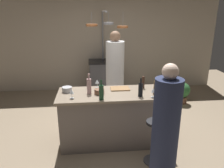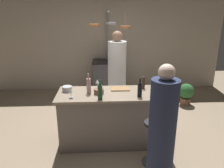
{
  "view_description": "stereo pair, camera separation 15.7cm",
  "coord_description": "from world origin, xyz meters",
  "px_view_note": "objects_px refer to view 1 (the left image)",
  "views": [
    {
      "loc": [
        -0.35,
        -3.35,
        2.17
      ],
      "look_at": [
        0.0,
        0.15,
        1.0
      ],
      "focal_mm": 35.48,
      "sensor_mm": 36.0,
      "label": 1
    },
    {
      "loc": [
        -0.19,
        -3.37,
        2.17
      ],
      "look_at": [
        0.0,
        0.15,
        1.0
      ],
      "focal_mm": 35.48,
      "sensor_mm": 36.0,
      "label": 2
    }
  ],
  "objects_px": {
    "cutting_board": "(120,89)",
    "wine_glass_near_left_guest": "(153,91)",
    "wine_bottle_amber": "(156,87)",
    "stove_range": "(104,77)",
    "wine_glass_near_right_guest": "(72,92)",
    "bar_stool_right": "(154,140)",
    "wine_bottle_dark": "(141,90)",
    "mixing_bowl_steel": "(67,89)",
    "guest_right": "(165,131)",
    "pepper_mill": "(143,82)",
    "wine_bottle_green": "(101,92)",
    "potted_plant": "(182,92)",
    "wine_bottle_rose": "(89,86)",
    "mixing_bowl_wooden": "(99,92)",
    "chef": "(115,77)"
  },
  "relations": [
    {
      "from": "stove_range",
      "to": "wine_bottle_amber",
      "type": "height_order",
      "value": "wine_bottle_amber"
    },
    {
      "from": "mixing_bowl_wooden",
      "to": "pepper_mill",
      "type": "bearing_deg",
      "value": 15.24
    },
    {
      "from": "guest_right",
      "to": "wine_bottle_amber",
      "type": "bearing_deg",
      "value": 82.67
    },
    {
      "from": "wine_bottle_amber",
      "to": "potted_plant",
      "type": "bearing_deg",
      "value": 54.08
    },
    {
      "from": "potted_plant",
      "to": "mixing_bowl_wooden",
      "type": "bearing_deg",
      "value": -143.64
    },
    {
      "from": "potted_plant",
      "to": "wine_glass_near_left_guest",
      "type": "distance_m",
      "value": 2.27
    },
    {
      "from": "wine_bottle_amber",
      "to": "wine_glass_near_right_guest",
      "type": "relative_size",
      "value": 2.09
    },
    {
      "from": "cutting_board",
      "to": "mixing_bowl_wooden",
      "type": "height_order",
      "value": "mixing_bowl_wooden"
    },
    {
      "from": "wine_bottle_green",
      "to": "wine_glass_near_left_guest",
      "type": "xyz_separation_m",
      "value": [
        0.8,
        0.02,
        -0.01
      ]
    },
    {
      "from": "pepper_mill",
      "to": "wine_glass_near_right_guest",
      "type": "bearing_deg",
      "value": -163.26
    },
    {
      "from": "cutting_board",
      "to": "chef",
      "type": "bearing_deg",
      "value": 88.92
    },
    {
      "from": "wine_bottle_rose",
      "to": "mixing_bowl_steel",
      "type": "height_order",
      "value": "wine_bottle_rose"
    },
    {
      "from": "chef",
      "to": "wine_bottle_rose",
      "type": "height_order",
      "value": "chef"
    },
    {
      "from": "wine_bottle_dark",
      "to": "wine_glass_near_left_guest",
      "type": "relative_size",
      "value": 2.01
    },
    {
      "from": "potted_plant",
      "to": "wine_bottle_rose",
      "type": "relative_size",
      "value": 1.57
    },
    {
      "from": "guest_right",
      "to": "mixing_bowl_steel",
      "type": "relative_size",
      "value": 9.96
    },
    {
      "from": "cutting_board",
      "to": "wine_glass_near_left_guest",
      "type": "bearing_deg",
      "value": -42.08
    },
    {
      "from": "cutting_board",
      "to": "wine_bottle_amber",
      "type": "relative_size",
      "value": 1.05
    },
    {
      "from": "wine_bottle_green",
      "to": "wine_glass_near_right_guest",
      "type": "height_order",
      "value": "wine_bottle_green"
    },
    {
      "from": "chef",
      "to": "wine_bottle_green",
      "type": "distance_m",
      "value": 1.41
    },
    {
      "from": "cutting_board",
      "to": "wine_bottle_amber",
      "type": "bearing_deg",
      "value": -30.16
    },
    {
      "from": "wine_glass_near_left_guest",
      "to": "mixing_bowl_steel",
      "type": "distance_m",
      "value": 1.39
    },
    {
      "from": "bar_stool_right",
      "to": "mixing_bowl_steel",
      "type": "bearing_deg",
      "value": 150.32
    },
    {
      "from": "bar_stool_right",
      "to": "wine_glass_near_left_guest",
      "type": "distance_m",
      "value": 0.73
    },
    {
      "from": "bar_stool_right",
      "to": "cutting_board",
      "type": "xyz_separation_m",
      "value": [
        -0.41,
        0.78,
        0.53
      ]
    },
    {
      "from": "guest_right",
      "to": "mixing_bowl_wooden",
      "type": "bearing_deg",
      "value": 129.11
    },
    {
      "from": "wine_bottle_rose",
      "to": "mixing_bowl_wooden",
      "type": "distance_m",
      "value": 0.19
    },
    {
      "from": "wine_glass_near_left_guest",
      "to": "mixing_bowl_steel",
      "type": "relative_size",
      "value": 0.91
    },
    {
      "from": "stove_range",
      "to": "wine_bottle_green",
      "type": "bearing_deg",
      "value": -94.23
    },
    {
      "from": "pepper_mill",
      "to": "mixing_bowl_steel",
      "type": "height_order",
      "value": "pepper_mill"
    },
    {
      "from": "bar_stool_right",
      "to": "wine_bottle_amber",
      "type": "xyz_separation_m",
      "value": [
        0.12,
        0.48,
        0.64
      ]
    },
    {
      "from": "stove_range",
      "to": "potted_plant",
      "type": "height_order",
      "value": "stove_range"
    },
    {
      "from": "wine_bottle_amber",
      "to": "wine_glass_near_left_guest",
      "type": "relative_size",
      "value": 2.09
    },
    {
      "from": "chef",
      "to": "wine_bottle_rose",
      "type": "xyz_separation_m",
      "value": [
        -0.54,
        -1.09,
        0.2
      ]
    },
    {
      "from": "chef",
      "to": "mixing_bowl_wooden",
      "type": "relative_size",
      "value": 11.36
    },
    {
      "from": "wine_bottle_green",
      "to": "mixing_bowl_wooden",
      "type": "height_order",
      "value": "wine_bottle_green"
    },
    {
      "from": "pepper_mill",
      "to": "mixing_bowl_wooden",
      "type": "xyz_separation_m",
      "value": [
        -0.76,
        -0.21,
        -0.06
      ]
    },
    {
      "from": "bar_stool_right",
      "to": "guest_right",
      "type": "relative_size",
      "value": 0.42
    },
    {
      "from": "potted_plant",
      "to": "wine_glass_near_right_guest",
      "type": "distance_m",
      "value": 3.1
    },
    {
      "from": "stove_range",
      "to": "wine_bottle_dark",
      "type": "bearing_deg",
      "value": -81.2
    },
    {
      "from": "mixing_bowl_steel",
      "to": "cutting_board",
      "type": "bearing_deg",
      "value": 3.27
    },
    {
      "from": "cutting_board",
      "to": "wine_glass_near_right_guest",
      "type": "distance_m",
      "value": 0.86
    },
    {
      "from": "potted_plant",
      "to": "mixing_bowl_steel",
      "type": "xyz_separation_m",
      "value": [
        -2.6,
        -1.38,
        0.65
      ]
    },
    {
      "from": "stove_range",
      "to": "wine_bottle_green",
      "type": "xyz_separation_m",
      "value": [
        -0.2,
        -2.72,
        0.57
      ]
    },
    {
      "from": "stove_range",
      "to": "pepper_mill",
      "type": "bearing_deg",
      "value": -76.63
    },
    {
      "from": "stove_range",
      "to": "pepper_mill",
      "type": "distance_m",
      "value": 2.4
    },
    {
      "from": "mixing_bowl_steel",
      "to": "mixing_bowl_wooden",
      "type": "relative_size",
      "value": 1.02
    },
    {
      "from": "chef",
      "to": "wine_bottle_amber",
      "type": "height_order",
      "value": "chef"
    },
    {
      "from": "wine_bottle_rose",
      "to": "wine_bottle_dark",
      "type": "distance_m",
      "value": 0.82
    },
    {
      "from": "stove_range",
      "to": "wine_glass_near_right_guest",
      "type": "height_order",
      "value": "wine_glass_near_right_guest"
    }
  ]
}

